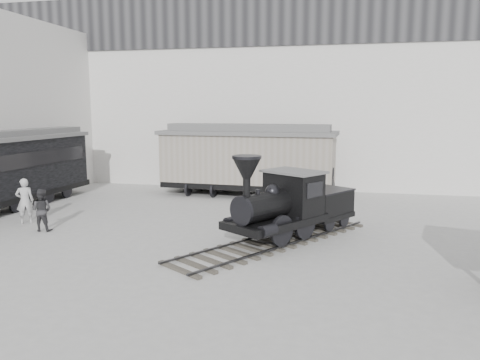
% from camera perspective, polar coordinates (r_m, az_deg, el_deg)
% --- Properties ---
extents(ground, '(90.00, 90.00, 0.00)m').
position_cam_1_polar(ground, '(13.96, -5.47, -10.57)').
color(ground, '#9E9E9B').
extents(north_wall, '(34.00, 2.51, 11.00)m').
position_cam_1_polar(north_wall, '(27.83, 3.90, 10.68)').
color(north_wall, silver).
rests_on(north_wall, ground).
extents(locomotive, '(6.36, 8.20, 3.05)m').
position_cam_1_polar(locomotive, '(16.55, 5.85, -3.45)').
color(locomotive, '#373128').
rests_on(locomotive, ground).
extents(boxcar, '(9.40, 3.38, 3.80)m').
position_cam_1_polar(boxcar, '(24.66, 0.94, 2.65)').
color(boxcar, black).
rests_on(boxcar, ground).
extents(visitor_a, '(0.80, 0.75, 1.84)m').
position_cam_1_polar(visitor_a, '(20.68, -24.76, -2.34)').
color(visitor_a, '#BBBBBB').
rests_on(visitor_a, ground).
extents(visitor_b, '(0.85, 0.70, 1.61)m').
position_cam_1_polar(visitor_b, '(19.19, -23.04, -3.39)').
color(visitor_b, '#323134').
rests_on(visitor_b, ground).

